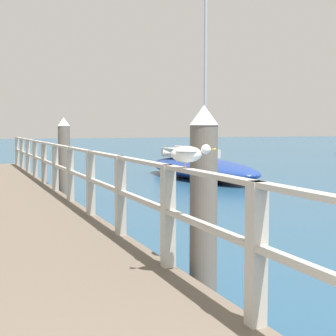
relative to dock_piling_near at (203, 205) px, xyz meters
name	(u,v)px	position (x,y,z in m)	size (l,w,h in m)	color
pier_railing	(62,164)	(-0.38, 5.77, 0.03)	(0.12, 18.21, 1.02)	#B2ADA3
dock_piling_near	(203,205)	(0.00, 0.00, 0.00)	(0.29, 0.29, 2.04)	#6B6056
dock_piling_far	(64,160)	(0.00, 7.58, 0.00)	(0.29, 0.29, 2.04)	#6B6056
seagull_foreground	(187,153)	(-0.37, -0.43, 0.55)	(0.46, 0.25, 0.21)	white
boat_2	(199,166)	(5.54, 11.77, -0.61)	(2.54, 6.80, 7.44)	navy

